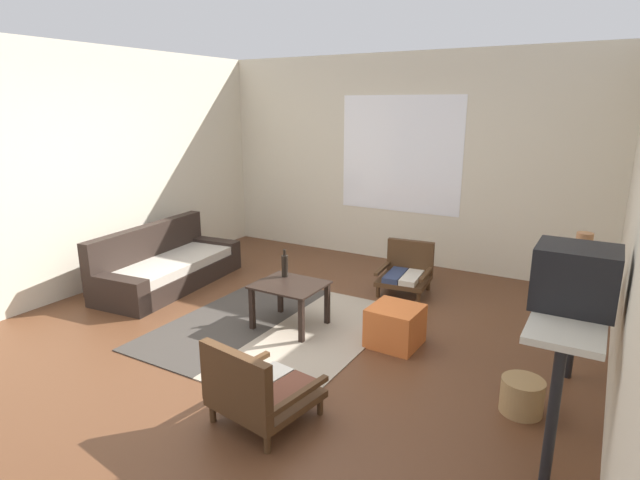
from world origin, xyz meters
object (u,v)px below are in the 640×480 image
(console_shelf, at_px, (572,315))
(wicker_basket, at_px, (522,396))
(armchair_by_window, at_px, (406,271))
(crt_television, at_px, (575,277))
(armchair_striped_foreground, at_px, (257,390))
(couch, at_px, (166,267))
(ottoman_orange, at_px, (395,326))
(clay_vase, at_px, (581,262))
(coffee_table, at_px, (290,292))
(glass_bottle, at_px, (285,265))

(console_shelf, relative_size, wicker_basket, 5.17)
(armchair_by_window, xyz_separation_m, crt_television, (1.78, -2.01, 0.84))
(crt_television, xyz_separation_m, wicker_basket, (-0.23, 0.18, -0.96))
(crt_television, bearing_deg, armchair_striped_foreground, -154.00)
(couch, bearing_deg, console_shelf, -8.37)
(ottoman_orange, bearing_deg, crt_television, -27.07)
(ottoman_orange, distance_m, clay_vase, 1.62)
(armchair_striped_foreground, xyz_separation_m, clay_vase, (1.73, 1.41, 0.77))
(couch, bearing_deg, ottoman_orange, -1.93)
(coffee_table, distance_m, armchair_by_window, 1.59)
(couch, height_order, ottoman_orange, couch)
(clay_vase, relative_size, wicker_basket, 1.15)
(armchair_striped_foreground, relative_size, ottoman_orange, 1.60)
(armchair_by_window, relative_size, console_shelf, 0.39)
(armchair_by_window, bearing_deg, armchair_striped_foreground, -88.93)
(ottoman_orange, relative_size, glass_bottle, 1.56)
(armchair_striped_foreground, distance_m, console_shelf, 2.07)
(ottoman_orange, bearing_deg, couch, 178.07)
(console_shelf, xyz_separation_m, crt_television, (-0.00, -0.17, 0.30))
(armchair_by_window, distance_m, armchair_striped_foreground, 2.85)
(coffee_table, bearing_deg, ottoman_orange, 8.69)
(couch, height_order, armchair_by_window, couch)
(coffee_table, height_order, wicker_basket, coffee_table)
(armchair_by_window, bearing_deg, coffee_table, -112.49)
(couch, relative_size, armchair_by_window, 3.20)
(couch, relative_size, wicker_basket, 6.54)
(couch, distance_m, clay_vase, 4.38)
(couch, xyz_separation_m, wicker_basket, (4.06, -0.62, -0.09))
(armchair_striped_foreground, distance_m, glass_bottle, 1.77)
(armchair_striped_foreground, xyz_separation_m, wicker_basket, (1.49, 1.02, -0.13))
(clay_vase, bearing_deg, console_shelf, -90.00)
(console_shelf, distance_m, wicker_basket, 0.70)
(ottoman_orange, relative_size, wicker_basket, 1.47)
(armchair_by_window, relative_size, ottoman_orange, 1.39)
(armchair_striped_foreground, xyz_separation_m, ottoman_orange, (0.35, 1.55, -0.07))
(armchair_by_window, bearing_deg, ottoman_orange, -73.00)
(armchair_striped_foreground, relative_size, glass_bottle, 2.49)
(armchair_striped_foreground, height_order, clay_vase, clay_vase)
(coffee_table, bearing_deg, crt_television, -13.01)
(armchair_striped_foreground, bearing_deg, armchair_by_window, 91.07)
(glass_bottle, bearing_deg, coffee_table, -44.13)
(couch, height_order, crt_television, crt_television)
(clay_vase, height_order, wicker_basket, clay_vase)
(crt_television, relative_size, wicker_basket, 1.56)
(coffee_table, xyz_separation_m, crt_television, (2.38, -0.55, 0.73))
(coffee_table, bearing_deg, clay_vase, 0.46)
(couch, distance_m, crt_television, 4.45)
(armchair_by_window, height_order, armchair_striped_foreground, armchair_striped_foreground)
(ottoman_orange, height_order, console_shelf, console_shelf)
(coffee_table, distance_m, armchair_striped_foreground, 1.54)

